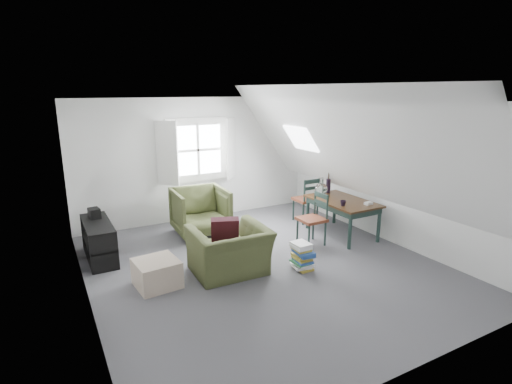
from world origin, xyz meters
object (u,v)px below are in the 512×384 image
armchair_far (201,234)px  media_shelf (99,243)px  dining_chair_near (313,218)px  dining_chair_far (307,199)px  armchair_near (230,273)px  dining_table (342,205)px  ottoman (157,273)px  magazine_stack (302,256)px

armchair_far → media_shelf: (-1.84, -0.31, 0.28)m
dining_chair_near → dining_chair_far: bearing=143.5°
armchair_near → dining_table: (2.51, 0.46, 0.59)m
ottoman → dining_table: dining_table is taller
ottoman → dining_table: bearing=5.4°
ottoman → dining_table: size_ratio=0.42×
armchair_far → ottoman: armchair_far is taller
dining_chair_far → media_shelf: size_ratio=0.78×
magazine_stack → dining_chair_far: bearing=52.7°
magazine_stack → armchair_near: bearing=158.4°
dining_table → media_shelf: (-4.12, 0.99, -0.31)m
dining_chair_far → media_shelf: 4.01m
dining_chair_near → magazine_stack: dining_chair_near is taller
armchair_far → magazine_stack: size_ratio=2.34×
ottoman → media_shelf: media_shelf is taller
dining_chair_far → magazine_stack: 2.29m
ottoman → magazine_stack: size_ratio=1.35×
dining_chair_far → media_shelf: bearing=-15.0°
ottoman → dining_chair_near: size_ratio=0.62×
dining_chair_far → armchair_far: bearing=-23.6°
armchair_far → media_shelf: bearing=-167.9°
dining_table → media_shelf: bearing=166.7°
dining_table → media_shelf: 4.25m
armchair_far → magazine_stack: bearing=-67.3°
magazine_stack → dining_table: bearing=30.0°
media_shelf → dining_chair_far: bearing=4.1°
dining_chair_near → armchair_far: bearing=-138.4°
dining_table → dining_chair_near: 0.75m
armchair_near → dining_chair_far: size_ratio=1.17×
armchair_near → armchair_far: size_ratio=1.11×
dining_table → dining_chair_near: dining_chair_near is taller
armchair_far → dining_table: size_ratio=0.72×
ottoman → magazine_stack: magazine_stack is taller
armchair_far → dining_table: 2.69m
dining_table → magazine_stack: 1.77m
armchair_near → ottoman: 1.07m
armchair_near → media_shelf: bearing=-40.2°
armchair_near → dining_chair_near: 1.87m
ottoman → dining_chair_far: 3.69m
armchair_near → ottoman: bearing=-4.9°
armchair_far → dining_chair_far: size_ratio=1.05×
dining_chair_near → media_shelf: 3.57m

